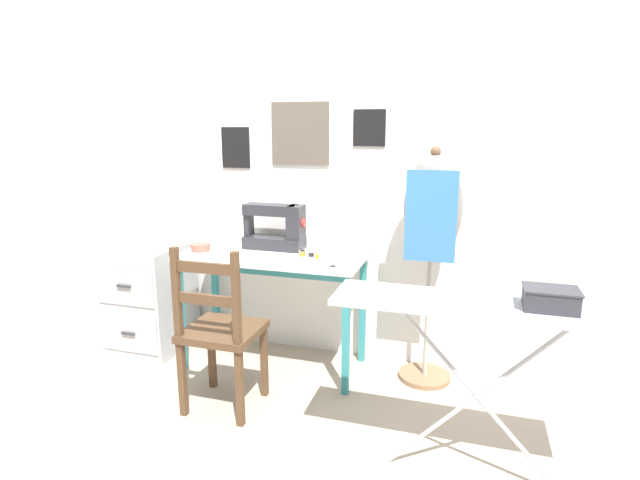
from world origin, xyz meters
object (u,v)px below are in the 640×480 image
object	(u,v)px
wooden_chair	(220,332)
filing_cabinet	(151,297)
thread_spool_near_machine	(302,254)
ironing_board	(483,314)
sewing_machine	(277,228)
dress_form	(432,219)
storage_box	(551,299)
scissors	(335,268)
fabric_bowl	(201,247)
thread_spool_mid_table	(311,254)
thread_spool_far_edge	(317,256)

from	to	relation	value
wooden_chair	filing_cabinet	world-z (taller)	wooden_chair
thread_spool_near_machine	ironing_board	world-z (taller)	ironing_board
sewing_machine	thread_spool_near_machine	distance (m)	0.29
thread_spool_near_machine	wooden_chair	distance (m)	0.71
dress_form	storage_box	distance (m)	1.02
scissors	storage_box	size ratio (longest dim) A/B	0.66
thread_spool_near_machine	wooden_chair	xyz separation A→B (m)	(-0.28, -0.57, -0.32)
ironing_board	fabric_bowl	bearing A→B (deg)	157.65
thread_spool_near_machine	storage_box	distance (m)	1.52
scissors	wooden_chair	world-z (taller)	wooden_chair
scissors	thread_spool_mid_table	distance (m)	0.29
thread_spool_near_machine	thread_spool_far_edge	size ratio (longest dim) A/B	1.10
wooden_chair	dress_form	distance (m)	1.36
dress_form	storage_box	size ratio (longest dim) A/B	6.79
sewing_machine	dress_form	bearing A→B (deg)	-2.80
thread_spool_far_edge	filing_cabinet	world-z (taller)	thread_spool_far_edge
thread_spool_mid_table	storage_box	world-z (taller)	storage_box
fabric_bowl	filing_cabinet	size ratio (longest dim) A/B	0.17
thread_spool_far_edge	storage_box	xyz separation A→B (m)	(1.20, -0.73, 0.10)
thread_spool_far_edge	dress_form	world-z (taller)	dress_form
thread_spool_far_edge	ironing_board	world-z (taller)	ironing_board
thread_spool_mid_table	dress_form	world-z (taller)	dress_form
thread_spool_far_edge	storage_box	world-z (taller)	storage_box
scissors	ironing_board	world-z (taller)	ironing_board
wooden_chair	scissors	bearing A→B (deg)	34.72
thread_spool_far_edge	storage_box	bearing A→B (deg)	-31.41
thread_spool_near_machine	thread_spool_far_edge	distance (m)	0.11
fabric_bowl	thread_spool_far_edge	xyz separation A→B (m)	(0.79, 0.02, -0.00)
sewing_machine	wooden_chair	xyz separation A→B (m)	(-0.06, -0.71, -0.44)
fabric_bowl	filing_cabinet	xyz separation A→B (m)	(-0.45, 0.05, -0.41)
thread_spool_mid_table	storage_box	xyz separation A→B (m)	(1.25, -0.78, 0.10)
thread_spool_near_machine	storage_box	world-z (taller)	storage_box
thread_spool_mid_table	wooden_chair	distance (m)	0.74
ironing_board	dress_form	bearing A→B (deg)	108.49
sewing_machine	scissors	world-z (taller)	sewing_machine
thread_spool_mid_table	thread_spool_far_edge	bearing A→B (deg)	-39.01
wooden_chair	filing_cabinet	xyz separation A→B (m)	(-0.85, 0.57, -0.08)
thread_spool_far_edge	wooden_chair	xyz separation A→B (m)	(-0.39, -0.54, -0.32)
thread_spool_near_machine	storage_box	bearing A→B (deg)	-30.38
filing_cabinet	thread_spool_near_machine	bearing A→B (deg)	0.05
sewing_machine	thread_spool_mid_table	size ratio (longest dim) A/B	9.36
fabric_bowl	thread_spool_mid_table	world-z (taller)	fabric_bowl
fabric_bowl	thread_spool_near_machine	xyz separation A→B (m)	(0.68, 0.05, -0.01)
scissors	filing_cabinet	xyz separation A→B (m)	(-1.39, 0.20, -0.38)
storage_box	filing_cabinet	bearing A→B (deg)	162.58
fabric_bowl	thread_spool_mid_table	bearing A→B (deg)	4.60
wooden_chair	filing_cabinet	distance (m)	1.03
fabric_bowl	wooden_chair	bearing A→B (deg)	-52.30
scissors	wooden_chair	size ratio (longest dim) A/B	0.15
filing_cabinet	ironing_board	xyz separation A→B (m)	(2.19, -0.76, 0.41)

